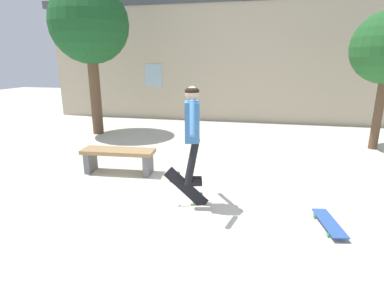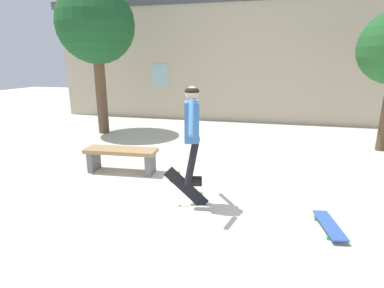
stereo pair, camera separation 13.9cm
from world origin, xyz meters
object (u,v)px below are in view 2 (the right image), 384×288
(skater, at_px, (192,127))
(skateboard_resting, at_px, (329,225))
(park_bench, at_px, (121,156))
(tree_left, at_px, (96,26))
(skateboard_flipping, at_px, (187,188))

(skater, relative_size, skateboard_resting, 1.86)
(park_bench, distance_m, skater, 2.34)
(park_bench, bearing_deg, skateboard_resting, -23.62)
(tree_left, height_order, park_bench, tree_left)
(skateboard_resting, bearing_deg, tree_left, -137.22)
(park_bench, bearing_deg, tree_left, 121.14)
(skater, relative_size, skateboard_flipping, 2.12)
(skater, distance_m, skateboard_resting, 2.42)
(tree_left, relative_size, skater, 2.96)
(skater, height_order, skateboard_resting, skater)
(skater, height_order, skateboard_flipping, skater)
(skateboard_resting, bearing_deg, skater, -107.43)
(tree_left, xyz_separation_m, park_bench, (2.26, -3.25, -2.97))
(skateboard_resting, bearing_deg, park_bench, -119.95)
(skater, xyz_separation_m, skateboard_resting, (2.05, -0.27, -1.25))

